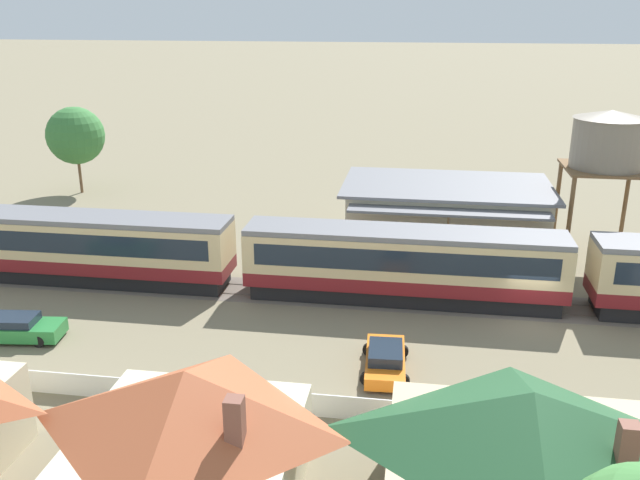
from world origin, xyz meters
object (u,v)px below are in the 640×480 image
Objects in this scene: water_tower at (608,142)px; parked_car_green at (17,328)px; station_building at (445,217)px; yard_tree_0 at (76,136)px; passenger_train at (408,262)px; cottage_terracotta_roof_2 at (189,434)px; parked_car_orange at (385,359)px; cottage_dark_green_roof at (527,454)px.

water_tower is 35.88m from parked_car_green.
yard_tree_0 is (-32.08, 10.41, 2.83)m from station_building.
water_tower reaches higher than passenger_train.
passenger_train is at bearing -33.10° from yard_tree_0.
station_building is at bearing 71.51° from cottage_terracotta_roof_2.
water_tower is 22.02m from parked_car_orange.
cottage_terracotta_roof_2 is 0.82× the size of cottage_dark_green_roof.
station_building is 26.16m from cottage_dark_green_roof.
water_tower is at bearing 73.10° from cottage_dark_green_roof.
cottage_dark_green_roof is at bearing -75.95° from passenger_train.
yard_tree_0 reaches higher than passenger_train.
cottage_dark_green_roof is 25.32m from parked_car_green.
water_tower reaches higher than cottage_terracotta_roof_2.
passenger_train is 12.12× the size of parked_car_green.
water_tower reaches higher than cottage_dark_green_roof.
yard_tree_0 is at bearing 121.87° from cottage_terracotta_roof_2.
parked_car_orange is at bearing -7.69° from parked_car_green.
station_building is at bearing 31.53° from parked_car_green.
passenger_train is 12.72× the size of parked_car_orange.
cottage_terracotta_roof_2 is (-6.72, -17.74, 0.22)m from passenger_train.
station_building is 11.21m from water_tower.
water_tower is 1.28× the size of cottage_terracotta_roof_2.
passenger_train is 5.69× the size of water_tower.
water_tower is at bearing 54.32° from cottage_terracotta_roof_2.
cottage_dark_green_roof is at bearing -46.93° from yard_tree_0.
parked_car_orange is 40.43m from yard_tree_0.
yard_tree_0 is at bearing 43.62° from parked_car_orange.
cottage_dark_green_roof is at bearing -153.30° from parked_car_orange.
station_building is at bearing -17.98° from yard_tree_0.
water_tower is at bearing 20.64° from parked_car_green.
cottage_terracotta_roof_2 is at bearing -125.68° from water_tower.
station_building is 1.46× the size of cottage_dark_green_roof.
passenger_train is at bearing 15.57° from parked_car_green.
parked_car_green is (-31.22, -16.12, -7.29)m from water_tower.
cottage_dark_green_roof is 50.02m from yard_tree_0.
cottage_terracotta_roof_2 is at bearing 145.03° from parked_car_orange.
parked_car_green is at bearing -68.88° from yard_tree_0.
parked_car_green is at bearing 158.77° from cottage_dark_green_roof.
station_building reaches higher than passenger_train.
station_building is 17.60m from parked_car_orange.
cottage_terracotta_roof_2 is 11.42m from parked_car_orange.
cottage_dark_green_roof is 1.23× the size of yard_tree_0.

